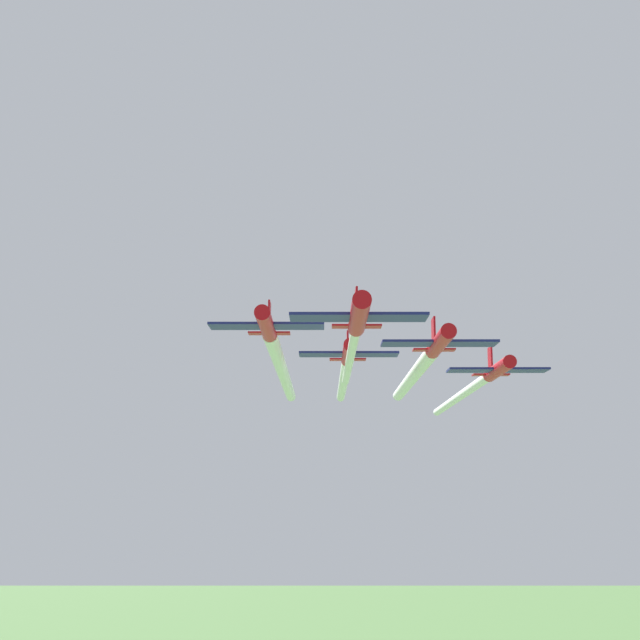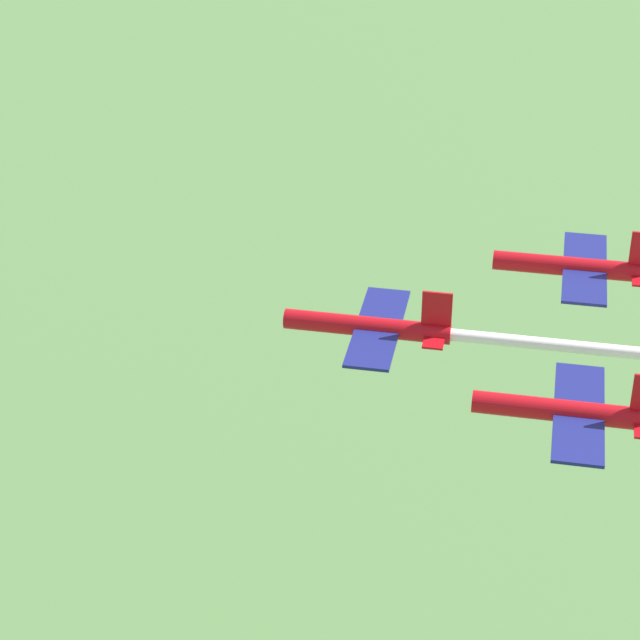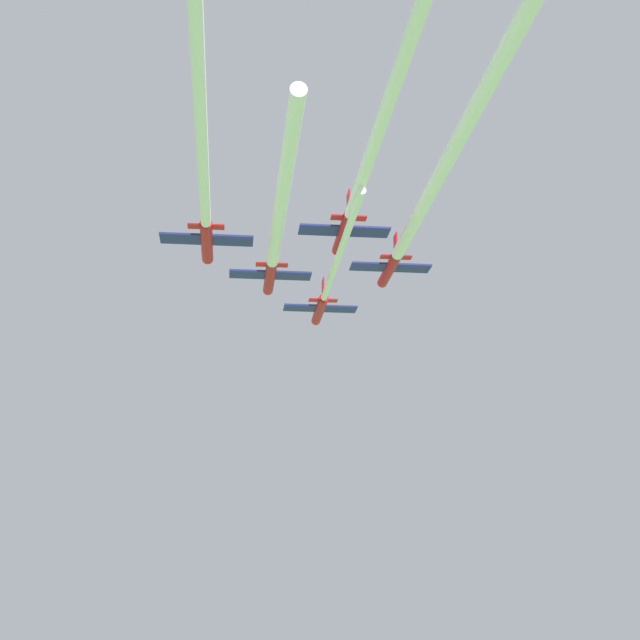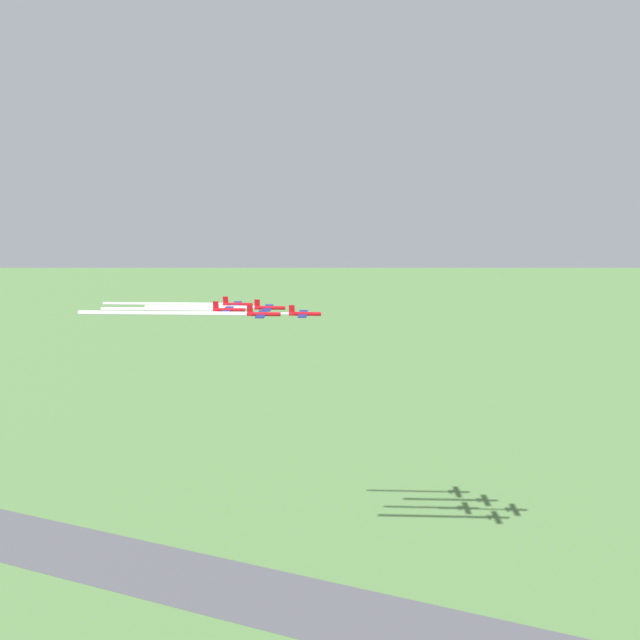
{
  "view_description": "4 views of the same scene",
  "coord_description": "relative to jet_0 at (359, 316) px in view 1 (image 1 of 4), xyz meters",
  "views": [
    {
      "loc": [
        83.17,
        34.81,
        104.8
      ],
      "look_at": [
        22.45,
        33.19,
        116.46
      ],
      "focal_mm": 50.0,
      "sensor_mm": 36.0,
      "label": 1
    },
    {
      "loc": [
        10.53,
        101.82,
        156.46
      ],
      "look_at": [
        25.46,
        33.6,
        115.6
      ],
      "focal_mm": 70.0,
      "sensor_mm": 36.0,
      "label": 2
    },
    {
      "loc": [
        -92.05,
        45.11,
        81.99
      ],
      "look_at": [
        22.94,
        35.79,
        115.76
      ],
      "focal_mm": 50.0,
      "sensor_mm": 36.0,
      "label": 3
    },
    {
      "loc": [
        35.24,
        -120.82,
        156.81
      ],
      "look_at": [
        27.06,
        31.82,
        115.98
      ],
      "focal_mm": 28.0,
      "sensor_mm": 36.0,
      "label": 4
    }
  ],
  "objects": [
    {
      "name": "smoke_trail_0",
      "position": [
        -21.41,
        -0.49,
        -0.05
      ],
      "size": [
        33.21,
        1.54,
        0.78
      ],
      "rotation": [
        0.0,
        0.0,
        4.74
      ],
      "color": "white"
    },
    {
      "name": "smoke_trail_4",
      "position": [
        -48.14,
        -1.1,
        1.08
      ],
      "size": [
        37.02,
        1.98,
        1.14
      ],
      "rotation": [
        0.0,
        0.0,
        4.74
      ],
      "color": "white"
    },
    {
      "name": "smoke_trail_3",
      "position": [
        -51.59,
        13.44,
        -0.51
      ],
      "size": [
        43.24,
        2.01,
        1.02
      ],
      "rotation": [
        0.0,
        0.0,
        4.74
      ],
      "color": "white"
    },
    {
      "name": "smoke_trail_1",
      "position": [
        -36.21,
        6.48,
        0.12
      ],
      "size": [
        37.66,
        2.19,
        1.33
      ],
      "rotation": [
        0.0,
        0.0,
        4.74
      ],
      "color": "white"
    },
    {
      "name": "jet_0",
      "position": [
        0.0,
        0.0,
        0.0
      ],
      "size": [
        10.49,
        9.83,
        3.52
      ],
      "rotation": [
        0.0,
        0.0,
        4.74
      ],
      "color": "#B20C14"
    },
    {
      "name": "jet_1",
      "position": [
        -12.58,
        7.02,
        0.17
      ],
      "size": [
        10.49,
        9.83,
        3.52
      ],
      "rotation": [
        0.0,
        0.0,
        4.74
      ],
      "color": "#B20C14"
    },
    {
      "name": "jet_4",
      "position": [
        -24.83,
        -0.57,
        1.13
      ],
      "size": [
        10.49,
        9.83,
        3.52
      ],
      "rotation": [
        0.0,
        0.0,
        4.74
      ],
      "color": "#B20C14"
    },
    {
      "name": "jet_2",
      "position": [
        -12.25,
        -7.59,
        1.67
      ],
      "size": [
        10.49,
        9.83,
        3.52
      ],
      "rotation": [
        0.0,
        0.0,
        4.74
      ],
      "color": "#B20C14"
    },
    {
      "name": "smoke_trail_2",
      "position": [
        -43.67,
        -8.31,
        1.62
      ],
      "size": [
        53.26,
        2.6,
        1.39
      ],
      "rotation": [
        0.0,
        0.0,
        4.74
      ],
      "color": "white"
    },
    {
      "name": "jet_3",
      "position": [
        -25.17,
        14.04,
        -0.46
      ],
      "size": [
        10.49,
        9.83,
        3.52
      ],
      "rotation": [
        0.0,
        0.0,
        4.74
      ],
      "color": "#B20C14"
    }
  ]
}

